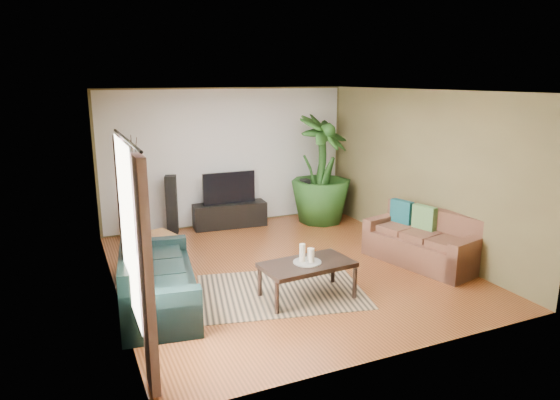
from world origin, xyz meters
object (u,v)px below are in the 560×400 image
television (229,188)px  side_table (156,253)px  vase (137,208)px  potted_plant (321,170)px  sofa_right (422,238)px  speaker_left (172,205)px  sofa_left (158,274)px  coffee_table (307,280)px  tv_stand (230,215)px  pedestal (138,228)px  speaker_right (305,201)px

television → side_table: 2.59m
vase → potted_plant: bearing=-6.6°
sofa_right → potted_plant: bearing=172.6°
speaker_left → television: bearing=17.0°
sofa_left → coffee_table: (1.86, -0.58, -0.18)m
coffee_table → tv_stand: bearing=83.7°
tv_stand → potted_plant: (1.82, -0.42, 0.84)m
side_table → pedestal: bearing=89.7°
coffee_table → television: television is taller
coffee_table → speaker_right: bearing=59.1°
coffee_table → speaker_left: size_ratio=1.08×
sofa_right → speaker_right: 2.91m
television → pedestal: (-1.77, 0.00, -0.60)m
speaker_right → television: bearing=167.8°
tv_stand → speaker_right: size_ratio=1.60×
tv_stand → potted_plant: potted_plant is taller
speaker_left → tv_stand: bearing=17.0°
tv_stand → sofa_right: bearing=-51.6°
sofa_left → pedestal: size_ratio=5.40×
sofa_right → coffee_table: 2.28m
coffee_table → vase: size_ratio=2.46×
speaker_left → sofa_right: bearing=-26.9°
speaker_left → potted_plant: 3.03m
sofa_right → side_table: (-3.92, 1.35, -0.13)m
speaker_left → sofa_left: bearing=-88.2°
television → pedestal: television is taller
tv_stand → vase: (-1.77, 0.00, 0.32)m
coffee_table → vase: vase is taller
speaker_left → vase: speaker_left is taller
sofa_left → side_table: sofa_left is taller
sofa_left → sofa_right: (4.09, -0.17, 0.00)m
potted_plant → vase: 3.65m
pedestal → side_table: size_ratio=0.66×
potted_plant → vase: size_ratio=4.39×
pedestal → side_table: bearing=-90.3°
coffee_table → side_table: size_ratio=2.08×
side_table → tv_stand: bearing=45.6°
sofa_right → television: bearing=-160.0°
television → potted_plant: 1.89m
sofa_left → television: television is taller
sofa_right → speaker_left: bearing=-148.1°
coffee_table → pedestal: bearing=110.3°
speaker_right → potted_plant: bearing=-15.9°
coffee_table → speaker_left: 3.73m
tv_stand → vase: vase is taller
tv_stand → vase: 1.80m
television → potted_plant: potted_plant is taller
speaker_left → potted_plant: size_ratio=0.52×
sofa_right → coffee_table: size_ratio=1.47×
pedestal → vase: bearing=0.0°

